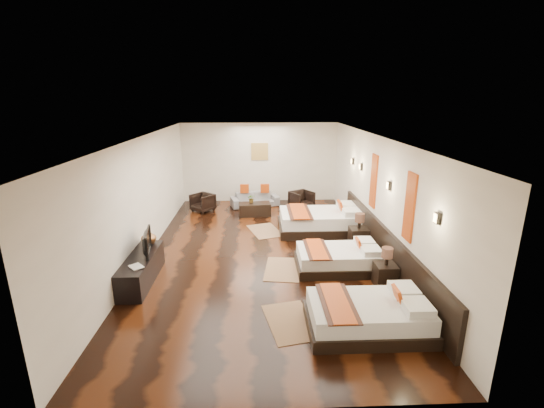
{
  "coord_description": "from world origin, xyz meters",
  "views": [
    {
      "loc": [
        -0.11,
        -8.39,
        3.68
      ],
      "look_at": [
        0.26,
        0.46,
        1.1
      ],
      "focal_mm": 24.48,
      "sensor_mm": 36.0,
      "label": 1
    }
  ],
  "objects_px": {
    "bed_far": "(321,221)",
    "tv": "(144,242)",
    "figurine": "(149,237)",
    "armchair_left": "(203,203)",
    "tv_console": "(141,269)",
    "coffee_table": "(255,209)",
    "nightstand_a": "(385,273)",
    "book": "(131,269)",
    "table_plant": "(252,198)",
    "bed_near": "(369,315)",
    "sofa": "(255,199)",
    "nightstand_b": "(358,235)",
    "bed_mid": "(339,258)",
    "armchair_right": "(302,200)"
  },
  "relations": [
    {
      "from": "sofa",
      "to": "nightstand_a",
      "type": "bearing_deg",
      "value": -80.69
    },
    {
      "from": "coffee_table",
      "to": "table_plant",
      "type": "bearing_deg",
      "value": 142.85
    },
    {
      "from": "coffee_table",
      "to": "tv_console",
      "type": "bearing_deg",
      "value": -118.05
    },
    {
      "from": "bed_far",
      "to": "tv",
      "type": "relative_size",
      "value": 2.77
    },
    {
      "from": "armchair_right",
      "to": "tv_console",
      "type": "bearing_deg",
      "value": -160.17
    },
    {
      "from": "book",
      "to": "bed_mid",
      "type": "bearing_deg",
      "value": 13.26
    },
    {
      "from": "book",
      "to": "armchair_right",
      "type": "bearing_deg",
      "value": 54.81
    },
    {
      "from": "sofa",
      "to": "armchair_left",
      "type": "distance_m",
      "value": 1.81
    },
    {
      "from": "nightstand_b",
      "to": "coffee_table",
      "type": "xyz_separation_m",
      "value": [
        -2.63,
        2.69,
        -0.11
      ]
    },
    {
      "from": "bed_near",
      "to": "bed_far",
      "type": "height_order",
      "value": "bed_far"
    },
    {
      "from": "nightstand_b",
      "to": "armchair_left",
      "type": "bearing_deg",
      "value": 143.69
    },
    {
      "from": "nightstand_b",
      "to": "coffee_table",
      "type": "height_order",
      "value": "nightstand_b"
    },
    {
      "from": "bed_far",
      "to": "sofa",
      "type": "bearing_deg",
      "value": 126.01
    },
    {
      "from": "figurine",
      "to": "coffee_table",
      "type": "bearing_deg",
      "value": 57.69
    },
    {
      "from": "bed_mid",
      "to": "table_plant",
      "type": "relative_size",
      "value": 6.52
    },
    {
      "from": "bed_near",
      "to": "nightstand_b",
      "type": "height_order",
      "value": "nightstand_b"
    },
    {
      "from": "armchair_right",
      "to": "book",
      "type": "bearing_deg",
      "value": -157.2
    },
    {
      "from": "tv_console",
      "to": "book",
      "type": "height_order",
      "value": "book"
    },
    {
      "from": "nightstand_a",
      "to": "nightstand_b",
      "type": "bearing_deg",
      "value": 90.0
    },
    {
      "from": "bed_far",
      "to": "nightstand_b",
      "type": "relative_size",
      "value": 2.65
    },
    {
      "from": "figurine",
      "to": "armchair_right",
      "type": "height_order",
      "value": "figurine"
    },
    {
      "from": "tv",
      "to": "table_plant",
      "type": "bearing_deg",
      "value": -37.35
    },
    {
      "from": "bed_mid",
      "to": "armchair_right",
      "type": "height_order",
      "value": "bed_mid"
    },
    {
      "from": "nightstand_b",
      "to": "armchair_left",
      "type": "distance_m",
      "value": 5.41
    },
    {
      "from": "armchair_right",
      "to": "tv",
      "type": "bearing_deg",
      "value": -160.83
    },
    {
      "from": "bed_mid",
      "to": "nightstand_b",
      "type": "bearing_deg",
      "value": 58.45
    },
    {
      "from": "bed_mid",
      "to": "book",
      "type": "xyz_separation_m",
      "value": [
        -4.19,
        -0.99,
        0.32
      ]
    },
    {
      "from": "tv_console",
      "to": "coffee_table",
      "type": "relative_size",
      "value": 1.8
    },
    {
      "from": "bed_far",
      "to": "tv_console",
      "type": "relative_size",
      "value": 1.3
    },
    {
      "from": "bed_near",
      "to": "nightstand_a",
      "type": "bearing_deg",
      "value": 62.2
    },
    {
      "from": "bed_near",
      "to": "tv",
      "type": "xyz_separation_m",
      "value": [
        -4.14,
        1.99,
        0.54
      ]
    },
    {
      "from": "figurine",
      "to": "table_plant",
      "type": "distance_m",
      "value": 4.34
    },
    {
      "from": "nightstand_b",
      "to": "coffee_table",
      "type": "bearing_deg",
      "value": 134.34
    },
    {
      "from": "bed_far",
      "to": "coffee_table",
      "type": "xyz_separation_m",
      "value": [
        -1.89,
        1.55,
        -0.11
      ]
    },
    {
      "from": "sofa",
      "to": "armchair_left",
      "type": "bearing_deg",
      "value": -177.75
    },
    {
      "from": "book",
      "to": "table_plant",
      "type": "xyz_separation_m",
      "value": [
        2.21,
        4.98,
        -0.02
      ]
    },
    {
      "from": "bed_near",
      "to": "armchair_left",
      "type": "height_order",
      "value": "bed_near"
    },
    {
      "from": "armchair_left",
      "to": "figurine",
      "type": "bearing_deg",
      "value": -57.06
    },
    {
      "from": "bed_mid",
      "to": "tv",
      "type": "relative_size",
      "value": 2.19
    },
    {
      "from": "bed_near",
      "to": "sofa",
      "type": "xyz_separation_m",
      "value": [
        -1.88,
        7.2,
        -0.02
      ]
    },
    {
      "from": "nightstand_a",
      "to": "armchair_left",
      "type": "height_order",
      "value": "nightstand_a"
    },
    {
      "from": "nightstand_b",
      "to": "sofa",
      "type": "bearing_deg",
      "value": 125.11
    },
    {
      "from": "nightstand_b",
      "to": "table_plant",
      "type": "distance_m",
      "value": 3.9
    },
    {
      "from": "nightstand_b",
      "to": "sofa",
      "type": "xyz_separation_m",
      "value": [
        -2.63,
        3.74,
        -0.07
      ]
    },
    {
      "from": "bed_near",
      "to": "nightstand_a",
      "type": "relative_size",
      "value": 2.39
    },
    {
      "from": "bed_mid",
      "to": "tv_console",
      "type": "distance_m",
      "value": 4.21
    },
    {
      "from": "nightstand_b",
      "to": "sofa",
      "type": "relative_size",
      "value": 0.54
    },
    {
      "from": "book",
      "to": "armchair_left",
      "type": "distance_m",
      "value": 5.45
    },
    {
      "from": "tv_console",
      "to": "tv",
      "type": "bearing_deg",
      "value": 74.28
    },
    {
      "from": "figurine",
      "to": "armchair_left",
      "type": "bearing_deg",
      "value": 81.98
    }
  ]
}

